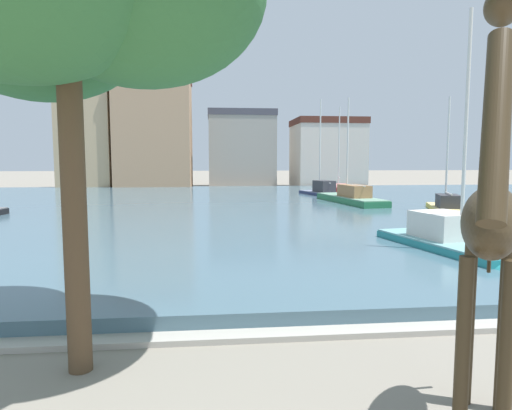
{
  "coord_description": "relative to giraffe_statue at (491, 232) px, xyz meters",
  "views": [
    {
      "loc": [
        0.87,
        -0.87,
        3.47
      ],
      "look_at": [
        2.17,
        11.72,
        2.2
      ],
      "focal_mm": 31.22,
      "sensor_mm": 36.0,
      "label": 1
    }
  ],
  "objects": [
    {
      "name": "giraffe_statue",
      "position": [
        0.0,
        0.0,
        0.0
      ],
      "size": [
        2.01,
        2.64,
        5.12
      ],
      "color": "#382B19",
      "rests_on": "ground"
    },
    {
      "name": "townhouse_tall_gabled",
      "position": [
        0.69,
        53.44,
        2.32
      ],
      "size": [
        8.59,
        7.12,
        9.83
      ],
      "color": "gray",
      "rests_on": "ground"
    },
    {
      "name": "sailboat_navy",
      "position": [
        6.33,
        33.76,
        -2.04
      ],
      "size": [
        3.25,
        6.64,
        8.79
      ],
      "color": "navy",
      "rests_on": "ground"
    },
    {
      "name": "sailboat_red",
      "position": [
        10.12,
        40.95,
        -2.14
      ],
      "size": [
        3.87,
        9.04,
        9.01
      ],
      "color": "red",
      "rests_on": "ground"
    },
    {
      "name": "townhouse_corner_house",
      "position": [
        -17.79,
        50.43,
        3.92
      ],
      "size": [
        6.15,
        6.85,
        13.03
      ],
      "color": "tan",
      "rests_on": "ground"
    },
    {
      "name": "harbor_water",
      "position": [
        -4.25,
        25.75,
        -2.4
      ],
      "size": [
        84.12,
        44.33,
        0.42
      ],
      "primitive_type": "cube",
      "color": "#476675",
      "rests_on": "ground"
    },
    {
      "name": "quay_edge_coping",
      "position": [
        -4.25,
        3.33,
        -2.55
      ],
      "size": [
        84.12,
        0.5,
        0.12
      ],
      "primitive_type": "cube",
      "color": "#ADA89E",
      "rests_on": "ground"
    },
    {
      "name": "sailboat_yellow",
      "position": [
        10.89,
        20.67,
        -2.11
      ],
      "size": [
        3.7,
        6.75,
        7.27
      ],
      "color": "gold",
      "rests_on": "ground"
    },
    {
      "name": "townhouse_end_terrace",
      "position": [
        11.8,
        52.13,
        1.8
      ],
      "size": [
        8.71,
        7.97,
        8.79
      ],
      "color": "beige",
      "rests_on": "ground"
    },
    {
      "name": "townhouse_wide_warehouse",
      "position": [
        -10.03,
        50.34,
        4.27
      ],
      "size": [
        8.88,
        8.08,
        13.74
      ],
      "color": "tan",
      "rests_on": "ground"
    },
    {
      "name": "sailboat_teal",
      "position": [
        5.04,
        9.11,
        -2.07
      ],
      "size": [
        3.44,
        6.9,
        8.37
      ],
      "color": "teal",
      "rests_on": "ground"
    },
    {
      "name": "sailboat_green",
      "position": [
        6.59,
        26.73,
        -2.02
      ],
      "size": [
        3.12,
        9.35,
        7.98
      ],
      "color": "#236B42",
      "rests_on": "ground"
    }
  ]
}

